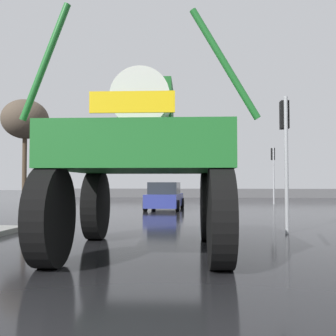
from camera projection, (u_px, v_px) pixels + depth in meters
ground_plane at (176, 212)px, 19.96m from camera, size 120.00×120.00×0.00m
oversize_sprayer at (145, 159)px, 8.59m from camera, size 4.16×5.40×4.62m
sedan_ahead at (165, 197)px, 21.79m from camera, size 1.98×4.15×1.52m
traffic_signal_near_right at (285, 134)px, 11.75m from camera, size 0.24×0.54×4.04m
traffic_signal_far_left at (273, 162)px, 27.68m from camera, size 0.24×0.55×4.04m
bare_tree_left at (25, 120)px, 24.91m from camera, size 2.92×2.92×6.76m
roadside_barrier at (191, 193)px, 40.37m from camera, size 30.45×0.24×0.90m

